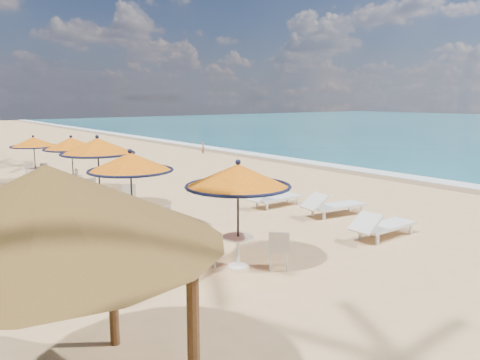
# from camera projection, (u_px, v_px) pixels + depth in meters

# --- Properties ---
(ground) EXTENTS (160.00, 160.00, 0.00)m
(ground) POSITION_uv_depth(u_px,v_px,m) (365.00, 232.00, 13.33)
(ground) COLOR tan
(ground) RESTS_ON ground
(foam_strip) EXTENTS (1.20, 140.00, 0.04)m
(foam_strip) POSITION_uv_depth(u_px,v_px,m) (324.00, 165.00, 26.73)
(foam_strip) COLOR white
(foam_strip) RESTS_ON ground
(wetsand_band) EXTENTS (1.40, 140.00, 0.02)m
(wetsand_band) POSITION_uv_depth(u_px,v_px,m) (313.00, 166.00, 26.19)
(wetsand_band) COLOR olive
(wetsand_band) RESTS_ON ground
(station_0) EXTENTS (2.35, 2.35, 2.45)m
(station_0) POSITION_uv_depth(u_px,v_px,m) (238.00, 186.00, 10.23)
(station_0) COLOR black
(station_0) RESTS_ON ground
(station_1) EXTENTS (2.31, 2.31, 2.41)m
(station_1) POSITION_uv_depth(u_px,v_px,m) (132.00, 170.00, 12.59)
(station_1) COLOR black
(station_1) RESTS_ON ground
(station_2) EXTENTS (2.45, 2.45, 2.56)m
(station_2) POSITION_uv_depth(u_px,v_px,m) (98.00, 155.00, 15.59)
(station_2) COLOR black
(station_2) RESTS_ON ground
(station_3) EXTENTS (2.21, 2.21, 2.31)m
(station_3) POSITION_uv_depth(u_px,v_px,m) (71.00, 149.00, 18.67)
(station_3) COLOR black
(station_3) RESTS_ON ground
(station_4) EXTENTS (2.03, 2.12, 2.12)m
(station_4) POSITION_uv_depth(u_px,v_px,m) (35.00, 147.00, 21.19)
(station_4) COLOR black
(station_4) RESTS_ON ground
(lounger_near) EXTENTS (2.19, 0.70, 0.78)m
(lounger_near) POSITION_uv_depth(u_px,v_px,m) (381.00, 225.00, 12.65)
(lounger_near) COLOR white
(lounger_near) RESTS_ON ground
(lounger_mid) EXTENTS (2.28, 1.00, 0.79)m
(lounger_mid) POSITION_uv_depth(u_px,v_px,m) (332.00, 205.00, 15.05)
(lounger_mid) COLOR white
(lounger_mid) RESTS_ON ground
(lounger_far) EXTENTS (2.07, 0.65, 0.74)m
(lounger_far) POSITION_uv_depth(u_px,v_px,m) (273.00, 197.00, 16.32)
(lounger_far) COLOR white
(lounger_far) RESTS_ON ground
(palapa) EXTENTS (3.98, 3.98, 3.04)m
(palapa) POSITION_uv_depth(u_px,v_px,m) (48.00, 208.00, 5.21)
(palapa) COLOR brown
(palapa) RESTS_ON ground
(person) EXTENTS (0.34, 0.40, 0.92)m
(person) POSITION_uv_depth(u_px,v_px,m) (203.00, 148.00, 31.55)
(person) COLOR #8D5A48
(person) RESTS_ON ground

